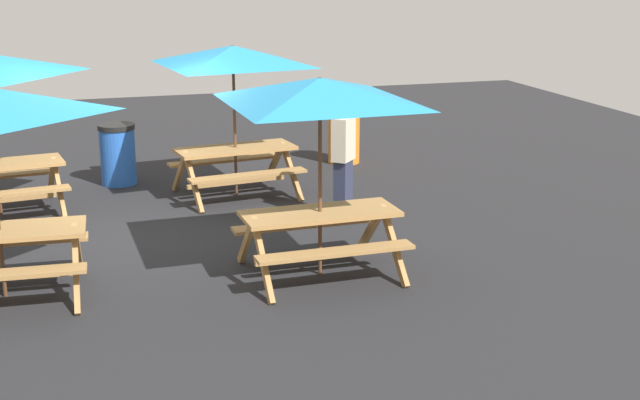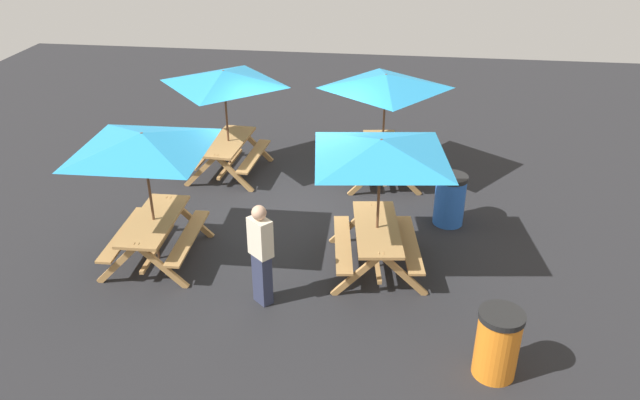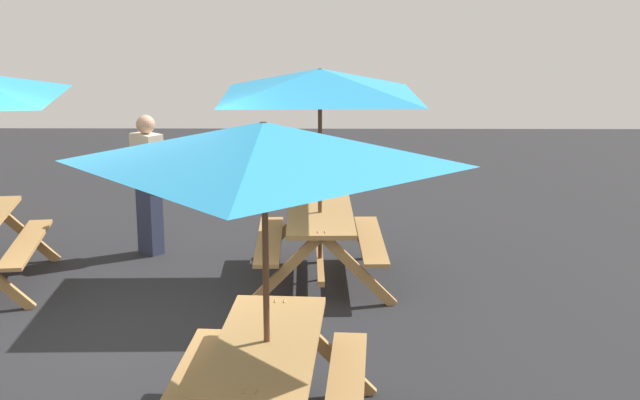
# 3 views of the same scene
# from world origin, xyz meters

# --- Properties ---
(ground_plane) EXTENTS (24.00, 24.00, 0.00)m
(ground_plane) POSITION_xyz_m (0.00, 0.00, 0.00)
(ground_plane) COLOR #232326
(ground_plane) RESTS_ON ground
(picnic_table_0) EXTENTS (2.83, 2.83, 2.34)m
(picnic_table_0) POSITION_xyz_m (-1.97, 1.98, 1.99)
(picnic_table_0) COLOR #A87A44
(picnic_table_0) RESTS_ON ground
(picnic_table_2) EXTENTS (2.80, 2.80, 2.34)m
(picnic_table_2) POSITION_xyz_m (-1.75, -1.71, 1.99)
(picnic_table_2) COLOR #A87A44
(picnic_table_2) RESTS_ON ground
(trash_bin_blue) EXTENTS (0.59, 0.59, 0.98)m
(trash_bin_blue) POSITION_xyz_m (-0.08, -2.98, 0.49)
(trash_bin_blue) COLOR blue
(trash_bin_blue) RESTS_ON ground
(trash_bin_orange) EXTENTS (0.59, 0.59, 0.98)m
(trash_bin_orange) POSITION_xyz_m (-4.05, -3.38, 0.49)
(trash_bin_orange) COLOR orange
(trash_bin_orange) RESTS_ON ground
(person_standing) EXTENTS (0.40, 0.42, 1.67)m
(person_standing) POSITION_xyz_m (-2.92, -0.05, 0.89)
(person_standing) COLOR #2D334C
(person_standing) RESTS_ON ground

